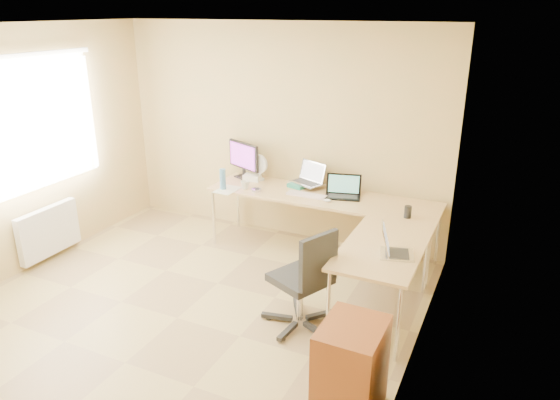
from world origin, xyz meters
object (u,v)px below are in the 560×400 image
at_px(laptop_center, 307,173).
at_px(cabinet, 351,370).
at_px(laptop_black, 343,187).
at_px(monitor, 244,160).
at_px(desk_return, 381,281).
at_px(desk_fan, 260,168).
at_px(office_chair, 300,275).
at_px(keyboard, 307,195).
at_px(water_bottle, 223,179).
at_px(mug, 245,185).
at_px(laptop_return, 398,243).
at_px(desk_main, 321,225).

distance_m(laptop_center, cabinet, 2.91).
bearing_deg(laptop_black, monitor, 159.20).
height_order(desk_return, laptop_center, laptop_center).
distance_m(desk_fan, office_chair, 2.09).
bearing_deg(keyboard, water_bottle, -167.02).
xyz_separation_m(mug, laptop_return, (2.03, -0.97, 0.06)).
height_order(water_bottle, office_chair, office_chair).
bearing_deg(laptop_black, mug, 176.37).
height_order(desk_main, office_chair, office_chair).
height_order(desk_return, desk_fan, desk_fan).
xyz_separation_m(monitor, cabinet, (2.22, -2.51, -0.60)).
bearing_deg(laptop_return, desk_return, 32.07).
distance_m(desk_main, desk_fan, 1.05).
height_order(desk_main, desk_return, same).
bearing_deg(water_bottle, office_chair, -37.77).
relative_size(laptop_black, keyboard, 0.85).
relative_size(desk_return, mug, 12.38).
height_order(monitor, laptop_black, monitor).
bearing_deg(desk_fan, monitor, -176.45).
relative_size(monitor, water_bottle, 2.14).
height_order(keyboard, water_bottle, water_bottle).
distance_m(desk_return, mug, 2.09).
distance_m(monitor, water_bottle, 0.51).
bearing_deg(mug, laptop_center, 30.13).
xyz_separation_m(monitor, laptop_return, (2.24, -1.34, -0.12)).
distance_m(laptop_return, office_chair, 0.90).
height_order(water_bottle, desk_fan, desk_fan).
relative_size(keyboard, water_bottle, 1.84).
distance_m(water_bottle, cabinet, 3.04).
bearing_deg(monitor, laptop_return, -7.34).
relative_size(laptop_center, desk_fan, 1.25).
height_order(monitor, laptop_center, monitor).
bearing_deg(laptop_black, keyboard, -175.30).
relative_size(mug, desk_fan, 0.34).
distance_m(laptop_center, mug, 0.74).
xyz_separation_m(office_chair, cabinet, (0.75, -0.87, -0.14)).
relative_size(desk_main, laptop_return, 7.93).
distance_m(desk_main, laptop_black, 0.54).
bearing_deg(laptop_return, desk_main, 29.49).
xyz_separation_m(desk_return, mug, (-1.88, 0.83, 0.41)).
bearing_deg(monitor, mug, -35.95).
distance_m(mug, desk_fan, 0.38).
bearing_deg(desk_main, desk_fan, 167.40).
height_order(laptop_center, desk_fan, desk_fan).
bearing_deg(laptop_black, desk_fan, 157.92).
relative_size(desk_main, water_bottle, 10.62).
height_order(laptop_black, office_chair, office_chair).
bearing_deg(office_chair, monitor, 156.43).
distance_m(water_bottle, laptop_return, 2.40).
bearing_deg(monitor, cabinet, -24.97).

